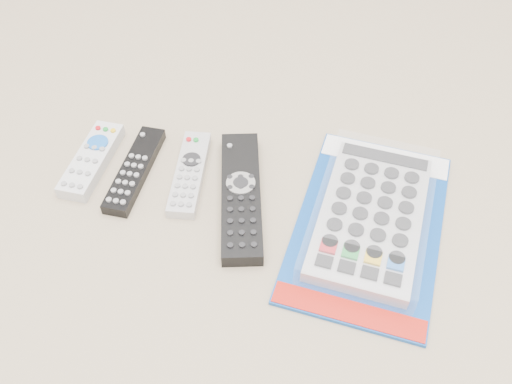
# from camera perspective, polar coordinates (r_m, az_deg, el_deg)

# --- Properties ---
(remote_small_grey) EXTENTS (0.07, 0.17, 0.03)m
(remote_small_grey) POSITION_cam_1_polar(r_m,az_deg,el_deg) (0.98, -16.12, 3.12)
(remote_small_grey) COLOR #B8B8BB
(remote_small_grey) RESTS_ON ground
(remote_slim_black) EXTENTS (0.06, 0.19, 0.02)m
(remote_slim_black) POSITION_cam_1_polar(r_m,az_deg,el_deg) (0.95, -12.03, 2.16)
(remote_slim_black) COLOR black
(remote_slim_black) RESTS_ON ground
(remote_silver_dvd) EXTENTS (0.05, 0.18, 0.02)m
(remote_silver_dvd) POSITION_cam_1_polar(r_m,az_deg,el_deg) (0.93, -6.66, 1.86)
(remote_silver_dvd) COLOR #B4B4B9
(remote_silver_dvd) RESTS_ON ground
(remote_large_black) EXTENTS (0.10, 0.26, 0.03)m
(remote_large_black) POSITION_cam_1_polar(r_m,az_deg,el_deg) (0.89, -1.51, -0.33)
(remote_large_black) COLOR black
(remote_large_black) RESTS_ON ground
(jumbo_remote_packaged) EXTENTS (0.27, 0.38, 0.05)m
(jumbo_remote_packaged) POSITION_cam_1_polar(r_m,az_deg,el_deg) (0.87, 11.43, -2.31)
(jumbo_remote_packaged) COLOR #0D3F90
(jumbo_remote_packaged) RESTS_ON ground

